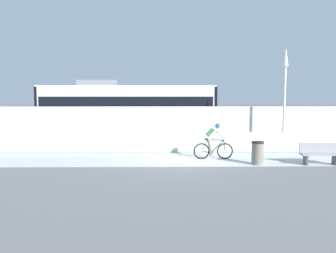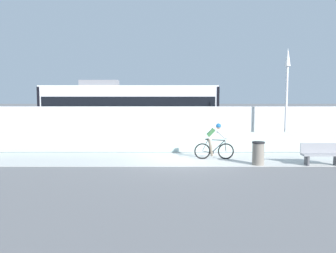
{
  "view_description": "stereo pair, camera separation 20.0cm",
  "coord_description": "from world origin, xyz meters",
  "px_view_note": "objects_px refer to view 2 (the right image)",
  "views": [
    {
      "loc": [
        -0.85,
        -14.8,
        2.84
      ],
      "look_at": [
        -0.58,
        2.35,
        1.25
      ],
      "focal_mm": 35.93,
      "sensor_mm": 36.0,
      "label": 1
    },
    {
      "loc": [
        -0.65,
        -14.81,
        2.84
      ],
      "look_at": [
        -0.58,
        2.35,
        1.25
      ],
      "focal_mm": 35.93,
      "sensor_mm": 36.0,
      "label": 2
    }
  ],
  "objects_px": {
    "tram": "(129,110)",
    "bench": "(319,153)",
    "lamp_post_antenna": "(285,86)",
    "cyclist_on_bike": "(213,141)",
    "trash_bin": "(257,153)"
  },
  "relations": [
    {
      "from": "tram",
      "to": "trash_bin",
      "type": "height_order",
      "value": "tram"
    },
    {
      "from": "bench",
      "to": "trash_bin",
      "type": "bearing_deg",
      "value": 179.21
    },
    {
      "from": "tram",
      "to": "trash_bin",
      "type": "bearing_deg",
      "value": -52.93
    },
    {
      "from": "tram",
      "to": "bench",
      "type": "height_order",
      "value": "tram"
    },
    {
      "from": "lamp_post_antenna",
      "to": "cyclist_on_bike",
      "type": "bearing_deg",
      "value": -151.22
    },
    {
      "from": "tram",
      "to": "lamp_post_antenna",
      "type": "relative_size",
      "value": 2.13
    },
    {
      "from": "lamp_post_antenna",
      "to": "trash_bin",
      "type": "distance_m",
      "value": 4.96
    },
    {
      "from": "lamp_post_antenna",
      "to": "bench",
      "type": "relative_size",
      "value": 3.25
    },
    {
      "from": "tram",
      "to": "lamp_post_antenna",
      "type": "height_order",
      "value": "lamp_post_antenna"
    },
    {
      "from": "tram",
      "to": "cyclist_on_bike",
      "type": "xyz_separation_m",
      "value": [
        4.48,
        -6.85,
        -1.09
      ]
    },
    {
      "from": "trash_bin",
      "to": "cyclist_on_bike",
      "type": "bearing_deg",
      "value": 142.75
    },
    {
      "from": "cyclist_on_bike",
      "to": "lamp_post_antenna",
      "type": "distance_m",
      "value": 5.12
    },
    {
      "from": "tram",
      "to": "cyclist_on_bike",
      "type": "distance_m",
      "value": 8.26
    },
    {
      "from": "lamp_post_antenna",
      "to": "bench",
      "type": "bearing_deg",
      "value": -85.35
    },
    {
      "from": "cyclist_on_bike",
      "to": "trash_bin",
      "type": "bearing_deg",
      "value": -37.25
    }
  ]
}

